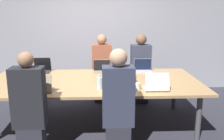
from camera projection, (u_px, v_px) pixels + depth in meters
name	position (u px, v px, depth m)	size (l,w,h in m)	color
ground_plane	(95.00, 123.00, 4.27)	(24.00, 24.00, 0.00)	#2D2D38
curtain_wall	(96.00, 32.00, 5.87)	(12.00, 0.06, 2.80)	#9999A3
conference_table	(94.00, 83.00, 4.10)	(3.44, 1.61, 0.76)	tan
laptop_near_right	(156.00, 85.00, 3.57)	(0.35, 0.27, 0.27)	silver
cup_near_right	(138.00, 86.00, 3.62)	(0.08, 0.08, 0.09)	white
bottle_near_right	(134.00, 81.00, 3.73)	(0.07, 0.07, 0.21)	green
laptop_near_left	(40.00, 87.00, 3.50)	(0.34, 0.24, 0.24)	gray
person_near_left	(30.00, 109.00, 3.12)	(0.40, 0.24, 1.41)	#2D2D38
cup_near_left	(23.00, 90.00, 3.50)	(0.08, 0.08, 0.08)	white
bottle_near_left	(25.00, 84.00, 3.60)	(0.07, 0.07, 0.21)	#ADD1E0
laptop_far_left	(42.00, 68.00, 4.64)	(0.31, 0.27, 0.27)	#333338
cup_far_left	(27.00, 71.00, 4.56)	(0.07, 0.07, 0.08)	white
laptop_far_right	(143.00, 68.00, 4.69)	(0.32, 0.23, 0.24)	#B7B7BC
person_far_right	(140.00, 70.00, 5.12)	(0.40, 0.24, 1.43)	#2D2D38
laptop_far_center	(102.00, 69.00, 4.62)	(0.31, 0.24, 0.24)	gray
person_far_center	(102.00, 70.00, 5.17)	(0.40, 0.24, 1.42)	#2D2D38
laptop_near_midright	(117.00, 88.00, 3.48)	(0.31, 0.26, 0.25)	#B7B7BC
person_near_midright	(118.00, 106.00, 3.17)	(0.40, 0.24, 1.44)	#2D2D38
cup_near_midright	(133.00, 88.00, 3.52)	(0.08, 0.08, 0.10)	white
bottle_near_midright	(99.00, 83.00, 3.62)	(0.08, 0.08, 0.22)	#ADD1E0
stapler	(106.00, 80.00, 4.05)	(0.12, 0.15, 0.05)	black
notebook	(131.00, 81.00, 4.05)	(0.21, 0.20, 0.02)	maroon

